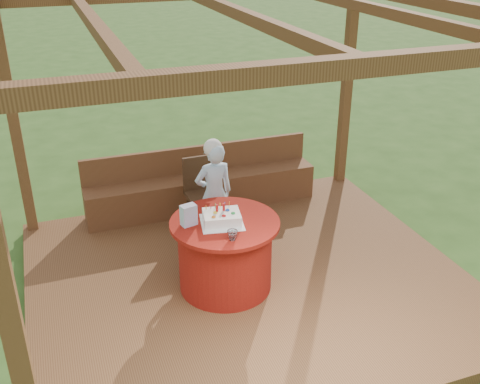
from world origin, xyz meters
name	(u,v)px	position (x,y,z in m)	size (l,w,h in m)	color
ground	(248,285)	(0.00, 0.00, 0.00)	(60.00, 60.00, 0.00)	#2A4D19
deck	(248,280)	(0.00, 0.00, 0.06)	(4.50, 4.00, 0.12)	brown
pergola	(250,61)	(0.00, 0.00, 2.41)	(4.50, 4.00, 2.72)	brown
bench	(202,188)	(0.00, 1.72, 0.38)	(3.00, 0.42, 0.80)	brown
table	(225,254)	(-0.28, -0.08, 0.51)	(1.09, 1.09, 0.76)	maroon
chair	(203,190)	(-0.12, 1.23, 0.61)	(0.44, 0.44, 0.88)	#3C2413
elderly_woman	(214,192)	(-0.11, 0.82, 0.77)	(0.47, 0.32, 1.28)	#9AC6E4
birthday_cake	(222,218)	(-0.31, -0.10, 0.93)	(0.47, 0.47, 0.18)	white
gift_bag	(189,215)	(-0.63, -0.03, 0.98)	(0.15, 0.09, 0.21)	#D88BC5
drinking_glass	(232,235)	(-0.32, -0.44, 0.93)	(0.10, 0.10, 0.09)	white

